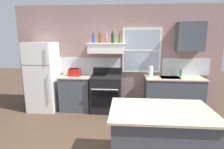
{
  "coord_description": "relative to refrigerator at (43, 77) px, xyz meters",
  "views": [
    {
      "loc": [
        0.24,
        -2.55,
        1.88
      ],
      "look_at": [
        -0.05,
        1.2,
        1.1
      ],
      "focal_mm": 28.69,
      "sensor_mm": 36.0,
      "label": 1
    }
  ],
  "objects": [
    {
      "name": "bottle_dark_green_wine",
      "position": [
        1.81,
        0.08,
        0.99
      ],
      "size": [
        0.07,
        0.07,
        0.29
      ],
      "color": "#143819",
      "rests_on": "range_hood_shelf"
    },
    {
      "name": "toaster",
      "position": [
        0.83,
        0.02,
        0.13
      ],
      "size": [
        0.3,
        0.2,
        0.19
      ],
      "color": "red",
      "rests_on": "counter_left_of_stove"
    },
    {
      "name": "kitchen_island",
      "position": [
        2.64,
        -2.05,
        -0.43
      ],
      "size": [
        1.4,
        0.9,
        0.91
      ],
      "color": "#474C56",
      "rests_on": "ground_plane"
    },
    {
      "name": "bottle_olive_oil_square",
      "position": [
        1.98,
        0.14,
        0.98
      ],
      "size": [
        0.06,
        0.06,
        0.27
      ],
      "color": "#4C601E",
      "rests_on": "range_hood_shelf"
    },
    {
      "name": "refrigerator",
      "position": [
        0.0,
        0.0,
        0.0
      ],
      "size": [
        0.7,
        0.72,
        1.77
      ],
      "color": "white",
      "rests_on": "ground_plane"
    },
    {
      "name": "paper_towel_roll",
      "position": [
        2.77,
        0.06,
        0.16
      ],
      "size": [
        0.11,
        0.11,
        0.27
      ],
      "primitive_type": "cylinder",
      "color": "white",
      "rests_on": "counter_right_with_sink"
    },
    {
      "name": "range_hood_shelf",
      "position": [
        1.65,
        0.12,
        0.74
      ],
      "size": [
        0.96,
        0.52,
        0.24
      ],
      "color": "white"
    },
    {
      "name": "dish_soap_bottle",
      "position": [
        3.53,
        0.16,
        0.12
      ],
      "size": [
        0.06,
        0.06,
        0.18
      ],
      "primitive_type": "cylinder",
      "color": "#268C3F",
      "rests_on": "counter_right_with_sink"
    },
    {
      "name": "bottle_blue_liqueur",
      "position": [
        1.32,
        0.14,
        0.97
      ],
      "size": [
        0.07,
        0.07,
        0.26
      ],
      "color": "#1E478C",
      "rests_on": "range_hood_shelf"
    },
    {
      "name": "sink_faucet",
      "position": [
        3.25,
        0.16,
        0.2
      ],
      "size": [
        0.03,
        0.17,
        0.28
      ],
      "color": "silver",
      "rests_on": "counter_right_with_sink"
    },
    {
      "name": "upper_cabinet_right",
      "position": [
        3.7,
        0.2,
        1.02
      ],
      "size": [
        0.64,
        0.32,
        0.7
      ],
      "color": "#474C56"
    },
    {
      "name": "stove_range",
      "position": [
        1.65,
        0.02,
        -0.42
      ],
      "size": [
        0.76,
        0.69,
        1.09
      ],
      "color": "black",
      "rests_on": "ground_plane"
    },
    {
      "name": "counter_left_of_stove",
      "position": [
        0.85,
        0.06,
        -0.43
      ],
      "size": [
        0.79,
        0.63,
        0.91
      ],
      "color": "#474C56",
      "rests_on": "ground_plane"
    },
    {
      "name": "counter_right_with_sink",
      "position": [
        3.35,
        0.06,
        -0.43
      ],
      "size": [
        1.43,
        0.63,
        0.91
      ],
      "color": "#474C56",
      "rests_on": "ground_plane"
    },
    {
      "name": "bottle_rose_pink",
      "position": [
        1.64,
        0.17,
        0.98
      ],
      "size": [
        0.07,
        0.07,
        0.29
      ],
      "color": "#C67F84",
      "rests_on": "range_hood_shelf"
    },
    {
      "name": "bottle_amber_wine",
      "position": [
        1.48,
        0.18,
        0.97
      ],
      "size": [
        0.07,
        0.07,
        0.27
      ],
      "color": "brown",
      "rests_on": "range_hood_shelf"
    },
    {
      "name": "back_wall",
      "position": [
        1.93,
        0.39,
        0.47
      ],
      "size": [
        5.4,
        0.11,
        2.7
      ],
      "color": "gray",
      "rests_on": "ground_plane"
    }
  ]
}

